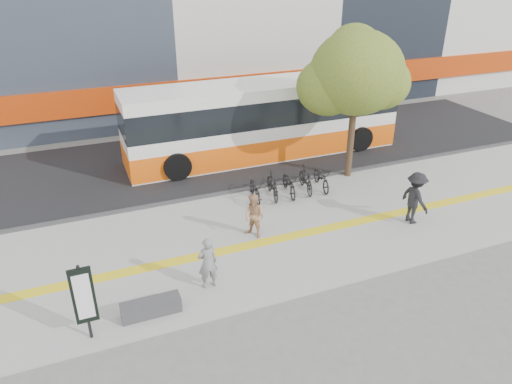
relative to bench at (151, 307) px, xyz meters
name	(u,v)px	position (x,y,z in m)	size (l,w,h in m)	color
ground	(228,271)	(2.60, 1.20, -0.30)	(120.00, 120.00, 0.00)	#5E5F5A
sidewalk	(214,245)	(2.60, 2.70, -0.27)	(40.00, 7.00, 0.08)	gray
tactile_strip	(218,252)	(2.60, 2.20, -0.22)	(40.00, 0.45, 0.01)	yellow
street	(166,165)	(2.60, 10.20, -0.28)	(40.00, 8.00, 0.06)	black
curb	(187,200)	(2.60, 6.20, -0.23)	(40.00, 0.25, 0.14)	#323234
bench	(151,307)	(0.00, 0.00, 0.00)	(1.60, 0.45, 0.45)	#323234
signboard	(84,297)	(-1.60, -0.31, 1.06)	(0.55, 0.10, 2.20)	black
street_tree	(355,74)	(9.78, 6.02, 4.21)	(4.40, 3.80, 6.31)	#3B281B
bus	(264,121)	(7.37, 9.70, 1.41)	(13.21, 3.13, 3.52)	white
bicycle_row	(289,183)	(6.60, 5.20, 0.27)	(3.90, 1.88, 1.05)	black
seated_woman	(208,263)	(1.80, 0.61, 0.59)	(0.60, 0.39, 1.64)	black
pedestrian_tan	(254,216)	(4.07, 2.68, 0.57)	(0.77, 0.60, 1.59)	tan
pedestrian_dark	(415,198)	(9.79, 1.48, 0.75)	(1.26, 0.72, 1.95)	black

